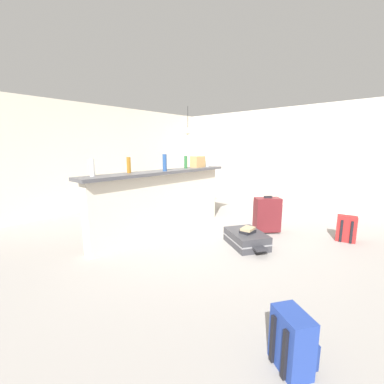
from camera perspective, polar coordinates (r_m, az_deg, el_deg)
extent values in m
cube|color=gray|center=(4.68, 2.98, -9.03)|extent=(13.00, 13.00, 0.05)
cube|color=silver|center=(6.76, -17.62, 7.50)|extent=(6.60, 0.10, 2.50)
cube|color=silver|center=(7.18, 16.77, 7.68)|extent=(0.10, 6.00, 2.50)
cube|color=silver|center=(4.45, -6.67, -2.63)|extent=(2.80, 0.20, 1.06)
cube|color=#4C4C51|center=(4.36, -6.82, 4.52)|extent=(2.96, 0.40, 0.05)
cylinder|color=silver|center=(3.74, -21.76, 5.16)|extent=(0.07, 0.07, 0.24)
cylinder|color=#9E661E|center=(4.04, -14.17, 5.95)|extent=(0.06, 0.06, 0.25)
cylinder|color=#284C89|center=(4.26, -6.23, 6.65)|extent=(0.07, 0.07, 0.28)
cylinder|color=#2D6B38|center=(4.79, -1.44, 6.82)|extent=(0.06, 0.06, 0.24)
cylinder|color=silver|center=(5.20, 3.47, 7.01)|extent=(0.07, 0.07, 0.22)
cube|color=tan|center=(5.01, 1.29, 6.88)|extent=(0.26, 0.18, 0.22)
cube|color=brown|center=(6.43, -1.11, 3.12)|extent=(1.10, 0.80, 0.04)
cylinder|color=brown|center=(5.91, -1.92, -1.16)|extent=(0.06, 0.06, 0.70)
cylinder|color=brown|center=(6.64, 3.94, 0.09)|extent=(0.06, 0.06, 0.70)
cylinder|color=brown|center=(6.39, -6.33, -0.35)|extent=(0.06, 0.06, 0.70)
cylinder|color=brown|center=(7.07, -0.40, 0.74)|extent=(0.06, 0.06, 0.70)
cube|color=black|center=(6.04, 2.49, -0.15)|extent=(0.41, 0.41, 0.04)
cube|color=black|center=(6.11, 1.18, 2.45)|extent=(0.40, 0.05, 0.48)
cylinder|color=black|center=(5.86, 2.74, -2.71)|extent=(0.04, 0.04, 0.41)
cylinder|color=black|center=(6.11, 4.58, -2.19)|extent=(0.04, 0.04, 0.41)
cylinder|color=black|center=(6.06, 0.35, -2.27)|extent=(0.04, 0.04, 0.41)
cylinder|color=black|center=(6.30, 2.23, -1.79)|extent=(0.04, 0.04, 0.41)
cube|color=black|center=(6.94, -5.09, 1.19)|extent=(0.46, 0.46, 0.04)
cube|color=black|center=(6.80, -3.93, 3.23)|extent=(0.40, 0.10, 0.48)
cylinder|color=black|center=(7.20, -5.29, -0.30)|extent=(0.04, 0.04, 0.41)
cylinder|color=black|center=(6.96, -6.91, -0.70)|extent=(0.04, 0.04, 0.41)
cylinder|color=black|center=(7.01, -3.23, -0.56)|extent=(0.04, 0.04, 0.41)
cylinder|color=black|center=(6.76, -4.83, -0.99)|extent=(0.04, 0.04, 0.41)
cylinder|color=black|center=(6.48, -0.97, 16.59)|extent=(0.01, 0.01, 0.53)
cone|color=white|center=(6.46, -0.96, 13.81)|extent=(0.34, 0.34, 0.14)
sphere|color=white|center=(6.45, -0.95, 13.10)|extent=(0.07, 0.07, 0.07)
cube|color=#38383D|center=(4.05, 12.23, -10.32)|extent=(0.77, 0.83, 0.22)
cube|color=gray|center=(4.05, 12.23, -10.32)|extent=(0.79, 0.85, 0.02)
cube|color=#2D2D33|center=(3.72, 15.21, -12.36)|extent=(0.23, 0.21, 0.02)
cube|color=red|center=(4.82, 31.64, -7.08)|extent=(0.23, 0.31, 0.42)
cube|color=maroon|center=(4.94, 31.53, -7.55)|extent=(0.10, 0.23, 0.19)
cube|color=black|center=(4.73, 32.49, -7.73)|extent=(0.03, 0.04, 0.36)
cube|color=black|center=(4.72, 30.79, -7.59)|extent=(0.03, 0.04, 0.36)
cube|color=#233D93|center=(2.11, 21.69, -28.95)|extent=(0.31, 0.33, 0.42)
cube|color=navy|center=(2.21, 24.21, -29.51)|extent=(0.17, 0.22, 0.19)
cube|color=black|center=(2.03, 20.29, -31.37)|extent=(0.04, 0.04, 0.36)
cube|color=black|center=(2.12, 17.87, -29.19)|extent=(0.04, 0.04, 0.36)
cube|color=maroon|center=(4.68, 16.68, -4.89)|extent=(0.48, 0.48, 0.60)
cylinder|color=black|center=(4.70, 14.31, -8.53)|extent=(0.06, 0.06, 0.06)
cylinder|color=black|center=(4.84, 18.62, -8.22)|extent=(0.06, 0.06, 0.06)
cube|color=#232328|center=(4.61, 16.89, -1.05)|extent=(0.13, 0.13, 0.04)
cube|color=black|center=(3.98, 12.53, -8.75)|extent=(0.24, 0.19, 0.04)
cube|color=tan|center=(3.98, 12.57, -8.16)|extent=(0.23, 0.18, 0.04)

